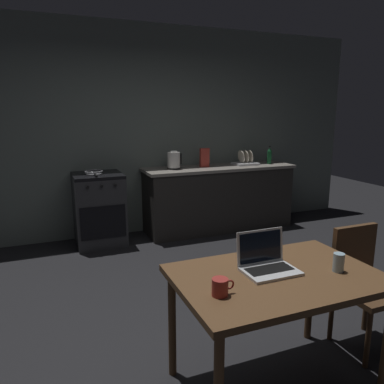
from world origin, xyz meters
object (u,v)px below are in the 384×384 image
object	(u,v)px
drinking_glass	(339,262)
frying_pan	(94,172)
dining_table	(277,287)
stove_oven	(99,209)
electric_kettle	(174,160)
coffee_mug	(220,287)
chair	(362,279)
dish_rack	(245,161)
bottle	(269,155)
cereal_box	(205,158)
laptop	(267,263)

from	to	relation	value
drinking_glass	frying_pan	bearing A→B (deg)	107.83
dining_table	drinking_glass	xyz separation A→B (m)	(0.36, -0.10, 0.14)
stove_oven	dining_table	distance (m)	3.08
electric_kettle	dining_table	bearing A→B (deg)	-97.88
electric_kettle	coffee_mug	world-z (taller)	electric_kettle
frying_pan	drinking_glass	bearing A→B (deg)	-72.17
chair	dish_rack	xyz separation A→B (m)	(0.67, 2.86, 0.46)
chair	bottle	distance (m)	3.05
dining_table	drinking_glass	world-z (taller)	drinking_glass
dining_table	cereal_box	bearing A→B (deg)	73.91
dining_table	frying_pan	world-z (taller)	frying_pan
frying_pan	drinking_glass	size ratio (longest dim) A/B	3.56
laptop	stove_oven	bearing A→B (deg)	95.99
stove_oven	cereal_box	world-z (taller)	cereal_box
stove_oven	chair	distance (m)	3.20
dining_table	electric_kettle	world-z (taller)	electric_kettle
coffee_mug	cereal_box	bearing A→B (deg)	67.51
chair	frying_pan	world-z (taller)	frying_pan
dining_table	bottle	xyz separation A→B (m)	(1.89, 2.97, 0.37)
bottle	coffee_mug	world-z (taller)	bottle
frying_pan	drinking_glass	world-z (taller)	frying_pan
coffee_mug	dish_rack	bearing A→B (deg)	58.15
electric_kettle	drinking_glass	world-z (taller)	electric_kettle
cereal_box	bottle	bearing A→B (deg)	-3.96
drinking_glass	cereal_box	size ratio (longest dim) A/B	0.43
bottle	frying_pan	distance (m)	2.53
bottle	dish_rack	bearing A→B (deg)	172.33
dining_table	cereal_box	world-z (taller)	cereal_box
drinking_glass	cereal_box	bearing A→B (deg)	80.58
dining_table	dish_rack	world-z (taller)	dish_rack
stove_oven	cereal_box	xyz separation A→B (m)	(1.47, 0.02, 0.59)
cereal_box	dish_rack	xyz separation A→B (m)	(0.64, -0.02, -0.08)
dining_table	drinking_glass	size ratio (longest dim) A/B	10.71
chair	frying_pan	distance (m)	3.23
frying_pan	coffee_mug	world-z (taller)	frying_pan
stove_oven	cereal_box	distance (m)	1.58
stove_oven	coffee_mug	world-z (taller)	stove_oven
laptop	dish_rack	bearing A→B (deg)	57.52
frying_pan	cereal_box	bearing A→B (deg)	1.88
coffee_mug	drinking_glass	size ratio (longest dim) A/B	1.12
bottle	drinking_glass	xyz separation A→B (m)	(-1.53, -3.07, -0.23)
cereal_box	chair	bearing A→B (deg)	-90.55
chair	stove_oven	bearing A→B (deg)	133.57
laptop	frying_pan	world-z (taller)	laptop
laptop	chair	bearing A→B (deg)	1.03
laptop	drinking_glass	distance (m)	0.42
dish_rack	chair	bearing A→B (deg)	-103.13
dining_table	chair	size ratio (longest dim) A/B	1.38
stove_oven	laptop	xyz separation A→B (m)	(0.56, -2.95, 0.34)
stove_oven	electric_kettle	bearing A→B (deg)	0.14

